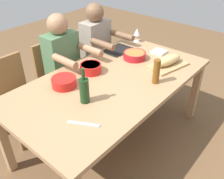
# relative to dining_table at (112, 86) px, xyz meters

# --- Properties ---
(ground_plane) EXTENTS (8.00, 8.00, 0.00)m
(ground_plane) POSITION_rel_dining_table_xyz_m (0.00, 0.00, -0.67)
(ground_plane) COLOR brown
(dining_table) EXTENTS (1.90, 1.04, 0.74)m
(dining_table) POSITION_rel_dining_table_xyz_m (0.00, 0.00, 0.00)
(dining_table) COLOR #A87F56
(dining_table) RESTS_ON ground_plane
(chair_far_left) EXTENTS (0.40, 0.40, 0.85)m
(chair_far_left) POSITION_rel_dining_table_xyz_m (-0.52, 0.84, -0.18)
(chair_far_left) COLOR olive
(chair_far_left) RESTS_ON ground_plane
(chair_far_center) EXTENTS (0.40, 0.40, 0.85)m
(chair_far_center) POSITION_rel_dining_table_xyz_m (0.00, 0.84, -0.18)
(chair_far_center) COLOR olive
(chair_far_center) RESTS_ON ground_plane
(diner_far_center) EXTENTS (0.41, 0.53, 1.20)m
(diner_far_center) POSITION_rel_dining_table_xyz_m (-0.00, 0.66, 0.03)
(diner_far_center) COLOR #2D2D38
(diner_far_center) RESTS_ON ground_plane
(chair_far_right) EXTENTS (0.40, 0.40, 0.85)m
(chair_far_right) POSITION_rel_dining_table_xyz_m (0.52, 0.84, -0.18)
(chair_far_right) COLOR olive
(chair_far_right) RESTS_ON ground_plane
(diner_far_right) EXTENTS (0.41, 0.53, 1.20)m
(diner_far_right) POSITION_rel_dining_table_xyz_m (0.52, 0.66, 0.03)
(diner_far_right) COLOR #2D2D38
(diner_far_right) RESTS_ON ground_plane
(serving_bowl_fruit) EXTENTS (0.23, 0.23, 0.07)m
(serving_bowl_fruit) POSITION_rel_dining_table_xyz_m (0.47, 0.09, 0.11)
(serving_bowl_fruit) COLOR #B21923
(serving_bowl_fruit) RESTS_ON dining_table
(serving_bowl_salad) EXTENTS (0.20, 0.20, 0.08)m
(serving_bowl_salad) POSITION_rel_dining_table_xyz_m (-0.03, 0.24, 0.12)
(serving_bowl_salad) COLOR red
(serving_bowl_salad) RESTS_ON dining_table
(serving_bowl_greens) EXTENTS (0.21, 0.21, 0.08)m
(serving_bowl_greens) POSITION_rel_dining_table_xyz_m (-0.35, 0.24, 0.12)
(serving_bowl_greens) COLOR red
(serving_bowl_greens) RESTS_ON dining_table
(cutting_board) EXTENTS (0.44, 0.30, 0.02)m
(cutting_board) POSITION_rel_dining_table_xyz_m (0.55, -0.26, 0.08)
(cutting_board) COLOR tan
(cutting_board) RESTS_ON dining_table
(bread_loaf) EXTENTS (0.34, 0.18, 0.09)m
(bread_loaf) POSITION_rel_dining_table_xyz_m (0.55, -0.26, 0.14)
(bread_loaf) COLOR tan
(bread_loaf) RESTS_ON cutting_board
(wine_bottle) EXTENTS (0.08, 0.08, 0.29)m
(wine_bottle) POSITION_rel_dining_table_xyz_m (-0.40, -0.06, 0.18)
(wine_bottle) COLOR #193819
(wine_bottle) RESTS_ON dining_table
(beer_bottle) EXTENTS (0.06, 0.06, 0.22)m
(beer_bottle) POSITION_rel_dining_table_xyz_m (0.20, -0.33, 0.18)
(beer_bottle) COLOR brown
(beer_bottle) RESTS_ON dining_table
(wine_glass) EXTENTS (0.08, 0.08, 0.17)m
(wine_glass) POSITION_rel_dining_table_xyz_m (0.86, 0.35, 0.19)
(wine_glass) COLOR silver
(wine_glass) RESTS_ON dining_table
(fork_far_center) EXTENTS (0.02, 0.17, 0.01)m
(fork_far_center) POSITION_rel_dining_table_xyz_m (0.14, 0.36, 0.08)
(fork_far_center) COLOR silver
(fork_far_center) RESTS_ON dining_table
(placemat_far_right) EXTENTS (0.32, 0.23, 0.01)m
(placemat_far_right) POSITION_rel_dining_table_xyz_m (0.52, 0.36, 0.08)
(placemat_far_right) COLOR black
(placemat_far_right) RESTS_ON dining_table
(carving_knife) EXTENTS (0.13, 0.21, 0.01)m
(carving_knife) POSITION_rel_dining_table_xyz_m (-0.59, -0.24, 0.08)
(carving_knife) COLOR silver
(carving_knife) RESTS_ON dining_table
(napkin_stack) EXTENTS (0.14, 0.14, 0.02)m
(napkin_stack) POSITION_rel_dining_table_xyz_m (0.76, -0.03, 0.09)
(napkin_stack) COLOR white
(napkin_stack) RESTS_ON dining_table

